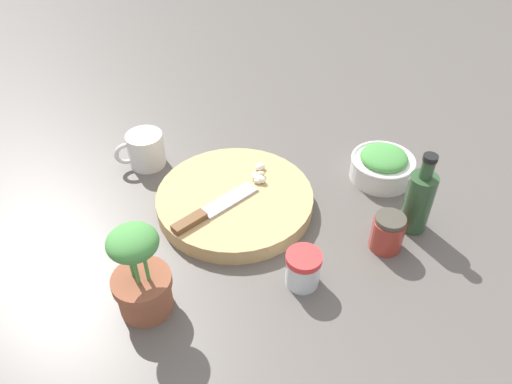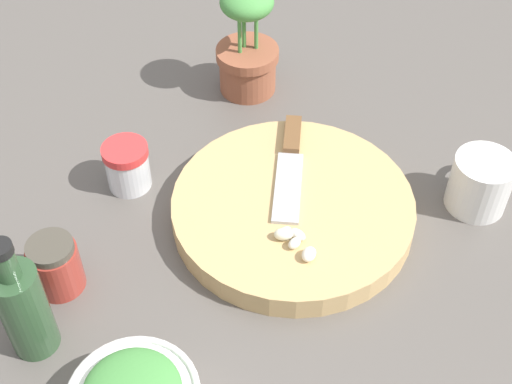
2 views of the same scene
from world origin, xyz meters
name	(u,v)px [view 2 (image 2 of 2)]	position (x,y,z in m)	size (l,w,h in m)	color
ground_plane	(221,223)	(0.00, 0.00, 0.00)	(5.00, 5.00, 0.00)	#56514C
cutting_board	(293,209)	(0.08, -0.04, 0.02)	(0.31, 0.31, 0.03)	tan
chef_knife	(290,161)	(0.12, 0.01, 0.04)	(0.14, 0.17, 0.01)	brown
garlic_cloves	(295,240)	(0.04, -0.10, 0.04)	(0.04, 0.07, 0.02)	silver
spice_jar	(127,166)	(-0.07, 0.13, 0.03)	(0.06, 0.06, 0.07)	silver
coffee_mug	(481,182)	(0.30, -0.15, 0.04)	(0.10, 0.08, 0.08)	silver
honey_jar	(55,265)	(-0.21, 0.02, 0.04)	(0.06, 0.06, 0.07)	#9E3328
oil_bottle	(23,307)	(-0.27, -0.04, 0.07)	(0.05, 0.05, 0.17)	#2D4C2D
potted_herb	(247,49)	(0.18, 0.22, 0.07)	(0.10, 0.10, 0.18)	#935138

